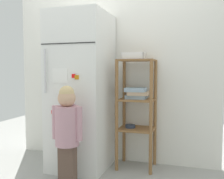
{
  "coord_description": "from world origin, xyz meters",
  "views": [
    {
      "loc": [
        0.95,
        -2.63,
        1.09
      ],
      "look_at": [
        0.11,
        0.02,
        0.89
      ],
      "focal_mm": 41.36,
      "sensor_mm": 36.0,
      "label": 1
    }
  ],
  "objects_px": {
    "child_standing": "(67,126)",
    "fruit_bin": "(134,56)",
    "pantry_shelf_unit": "(136,102)",
    "refrigerator": "(81,91)"
  },
  "relations": [
    {
      "from": "child_standing",
      "to": "fruit_bin",
      "type": "relative_size",
      "value": 3.9
    },
    {
      "from": "pantry_shelf_unit",
      "to": "fruit_bin",
      "type": "bearing_deg",
      "value": -157.9
    },
    {
      "from": "pantry_shelf_unit",
      "to": "fruit_bin",
      "type": "xyz_separation_m",
      "value": [
        -0.03,
        -0.01,
        0.51
      ]
    },
    {
      "from": "refrigerator",
      "to": "fruit_bin",
      "type": "bearing_deg",
      "value": 14.4
    },
    {
      "from": "child_standing",
      "to": "pantry_shelf_unit",
      "type": "bearing_deg",
      "value": 51.83
    },
    {
      "from": "child_standing",
      "to": "fruit_bin",
      "type": "height_order",
      "value": "fruit_bin"
    },
    {
      "from": "pantry_shelf_unit",
      "to": "child_standing",
      "type": "bearing_deg",
      "value": -128.17
    },
    {
      "from": "refrigerator",
      "to": "pantry_shelf_unit",
      "type": "bearing_deg",
      "value": 14.84
    },
    {
      "from": "refrigerator",
      "to": "pantry_shelf_unit",
      "type": "xyz_separation_m",
      "value": [
        0.6,
        0.16,
        -0.12
      ]
    },
    {
      "from": "child_standing",
      "to": "pantry_shelf_unit",
      "type": "xyz_separation_m",
      "value": [
        0.52,
        0.66,
        0.16
      ]
    }
  ]
}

